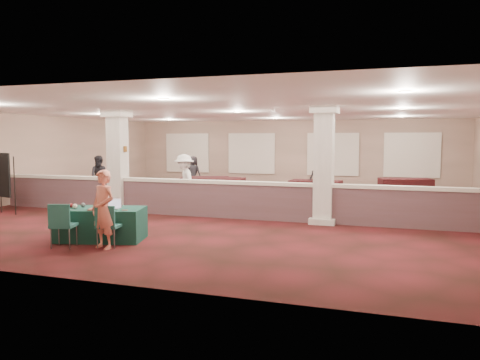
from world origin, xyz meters
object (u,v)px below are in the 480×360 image
(far_table_back_center, at_px, (315,191))
(attendee_d, at_px, (193,173))
(far_table_back_right, at_px, (405,188))
(attendee_c, at_px, (320,179))
(conf_chair_main, at_px, (107,222))
(woman, at_px, (103,209))
(far_table_front_left, at_px, (167,189))
(far_table_back_left, at_px, (205,186))
(far_table_front_center, at_px, (220,188))
(attendee_b, at_px, (184,181))
(near_table, at_px, (101,224))
(conf_chair_side, at_px, (62,222))
(attendee_a, at_px, (100,176))
(far_table_front_right, at_px, (322,200))

(far_table_back_center, height_order, attendee_d, attendee_d)
(attendee_d, bearing_deg, far_table_back_right, -176.83)
(attendee_c, bearing_deg, conf_chair_main, -162.58)
(conf_chair_main, xyz_separation_m, far_table_back_center, (2.92, 9.06, -0.16))
(woman, distance_m, far_table_front_left, 8.30)
(far_table_back_left, height_order, attendee_c, attendee_c)
(far_table_back_left, bearing_deg, conf_chair_main, -80.12)
(woman, xyz_separation_m, far_table_back_center, (2.95, 9.16, -0.45))
(far_table_front_center, distance_m, attendee_b, 3.05)
(attendee_d, bearing_deg, far_table_front_center, 139.17)
(near_table, height_order, woman, woman)
(far_table_front_center, distance_m, far_table_back_center, 3.77)
(conf_chair_side, relative_size, attendee_b, 0.53)
(attendee_a, bearing_deg, far_table_back_right, -7.03)
(woman, xyz_separation_m, far_table_front_right, (3.64, 6.26, -0.43))
(near_table, bearing_deg, attendee_a, 110.43)
(far_table_back_right, bearing_deg, attendee_c, -150.19)
(attendee_c, bearing_deg, attendee_b, 164.43)
(attendee_d, bearing_deg, attendee_b, 117.03)
(far_table_back_right, bearing_deg, conf_chair_side, -122.20)
(far_table_front_center, height_order, attendee_d, attendee_d)
(far_table_front_left, height_order, attendee_b, attendee_b)
(near_table, xyz_separation_m, attendee_c, (3.65, 8.48, 0.45))
(conf_chair_main, xyz_separation_m, attendee_b, (-0.98, 5.86, 0.36))
(far_table_front_left, distance_m, far_table_back_right, 9.30)
(conf_chair_side, relative_size, attendee_c, 0.58)
(far_table_front_left, distance_m, far_table_front_right, 6.46)
(near_table, distance_m, conf_chair_side, 1.00)
(woman, height_order, far_table_front_left, woman)
(far_table_front_left, relative_size, attendee_d, 1.16)
(far_table_back_right, distance_m, attendee_a, 12.03)
(far_table_front_right, relative_size, far_table_back_left, 1.03)
(far_table_front_left, height_order, attendee_c, attendee_c)
(far_table_front_right, height_order, far_table_back_center, far_table_front_right)
(conf_chair_side, height_order, attendee_c, attendee_c)
(far_table_back_right, distance_m, attendee_c, 3.56)
(attendee_a, relative_size, attendee_c, 1.01)
(conf_chair_side, distance_m, attendee_d, 11.76)
(woman, height_order, far_table_back_center, woman)
(conf_chair_main, xyz_separation_m, attendee_a, (-5.37, 7.35, 0.29))
(far_table_front_right, xyz_separation_m, attendee_a, (-8.98, 1.18, 0.43))
(conf_chair_side, bearing_deg, attendee_b, 74.14)
(far_table_front_left, height_order, far_table_front_center, far_table_front_center)
(far_table_front_left, distance_m, attendee_b, 2.59)
(far_table_front_left, bearing_deg, far_table_back_left, 50.49)
(woman, bearing_deg, far_table_front_right, 75.67)
(far_table_front_center, distance_m, far_table_back_left, 0.76)
(near_table, relative_size, far_table_front_right, 0.97)
(attendee_a, bearing_deg, far_table_back_left, 0.52)
(far_table_back_left, relative_size, attendee_a, 1.15)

